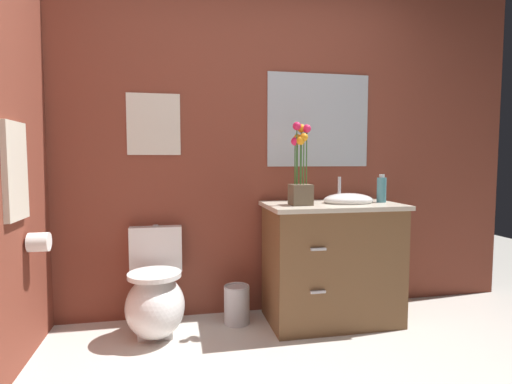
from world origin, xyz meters
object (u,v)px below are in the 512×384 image
Objects in this scene: wall_mirror at (319,120)px; hanging_towel at (15,171)px; flower_vase at (300,176)px; wall_poster at (154,124)px; soap_bottle at (382,189)px; trash_bin at (237,304)px; toilet_paper_roll at (39,242)px; vanity_cabinet at (332,261)px; toilet at (155,297)px.

wall_mirror reaches higher than hanging_towel.
wall_poster reaches higher than flower_vase.
soap_bottle is 2.31m from hanging_towel.
toilet_paper_roll is at bearing -167.89° from trash_bin.
vanity_cabinet is 0.66m from flower_vase.
hanging_towel is (-1.66, -0.27, 0.05)m from flower_vase.
trash_bin is 1.49m from wall_mirror.
toilet is 0.86× the size of wall_mirror.
vanity_cabinet reaches higher than toilet_paper_roll.
toilet_paper_roll is at bearing -174.76° from vanity_cabinet.
wall_mirror is at bearing 14.06° from toilet_paper_roll.
soap_bottle reaches higher than toilet_paper_roll.
trash_bin is at bearing 5.96° from toilet.
flower_vase is at bearing 9.17° from hanging_towel.
flower_vase is 0.64m from soap_bottle.
soap_bottle reaches higher than toilet.
trash_bin is at bearing -162.56° from wall_mirror.
wall_poster is 0.97m from hanging_towel.
trash_bin is at bearing 12.11° from toilet_paper_roll.
flower_vase is 1.09m from wall_poster.
wall_mirror is at bearing 17.77° from hanging_towel.
toilet is 2.54× the size of trash_bin.
hanging_towel reaches higher than trash_bin.
flower_vase is 1.65m from toilet_paper_roll.
wall_poster is (-0.55, 0.21, 1.26)m from trash_bin.
wall_poster is 1.22m from wall_mirror.
vanity_cabinet is 1.06m from wall_mirror.
flower_vase reaches higher than trash_bin.
flower_vase reaches higher than toilet_paper_roll.
wall_mirror is at bearing 17.44° from trash_bin.
soap_bottle reaches higher than trash_bin.
wall_mirror reaches higher than trash_bin.
wall_poster reaches higher than toilet_paper_roll.
vanity_cabinet is 1.88m from toilet_paper_roll.
wall_mirror is (1.22, 0.27, 1.21)m from toilet.
wall_poster reaches higher than trash_bin.
hanging_towel reaches higher than vanity_cabinet.
flower_vase reaches higher than soap_bottle.
toilet_paper_roll is (-0.63, -0.46, -0.72)m from wall_poster.
soap_bottle is 2.25m from toilet_paper_roll.
trash_bin is 0.52× the size of hanging_towel.
flower_vase is 0.70× the size of wall_mirror.
soap_bottle is at bearing -0.91° from toilet.
trash_bin is at bearing 172.86° from vanity_cabinet.
wall_mirror is at bearing 142.09° from soap_bottle.
wall_mirror reaches higher than flower_vase.
toilet is 1.26m from flower_vase.
toilet_paper_roll is at bearing -143.71° from wall_poster.
wall_poster reaches higher than toilet.
toilet_paper_roll is at bearing -175.61° from soap_bottle.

